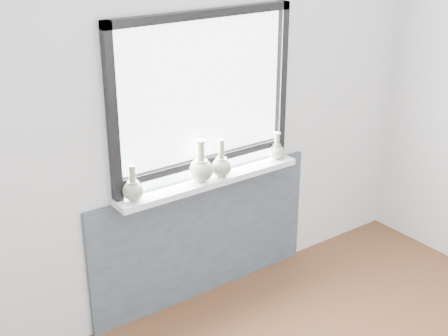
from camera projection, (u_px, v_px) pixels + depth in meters
back_wall at (200, 114)px, 3.92m from camera, size 3.60×0.02×2.60m
apron_panel at (204, 237)px, 4.23m from camera, size 1.70×0.03×0.86m
windowsill at (209, 180)px, 4.01m from camera, size 1.32×0.18×0.04m
window at (203, 94)px, 3.84m from camera, size 1.30×0.06×1.05m
vase_a at (133, 189)px, 3.67m from camera, size 0.13×0.13×0.22m
vase_b at (201, 168)px, 3.91m from camera, size 0.16×0.16×0.27m
vase_c at (221, 165)px, 3.99m from camera, size 0.13×0.13×0.25m
vase_d at (277, 150)px, 4.27m from camera, size 0.11×0.11×0.19m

